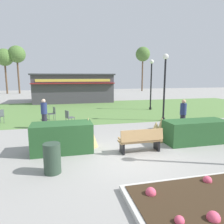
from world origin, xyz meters
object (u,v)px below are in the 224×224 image
object	(u,v)px
park_bench	(141,140)
person_strolling	(183,114)
trash_bin	(52,158)
cafe_chair_center	(69,116)
tree_right_bg	(17,55)
tree_left_bg	(143,55)
food_kiosk	(73,88)
parked_car_west_slot	(63,91)
person_standing	(44,114)
cafe_chair_west	(53,112)
lamppost_far	(151,79)
tree_center_bg	(4,58)
parked_car_center_slot	(97,91)
cafe_chair_east	(0,115)
lamppost_mid	(165,79)

from	to	relation	value
park_bench	person_strolling	size ratio (longest dim) A/B	1.01
trash_bin	person_strolling	xyz separation A→B (m)	(6.83, 3.79, 0.39)
trash_bin	cafe_chair_center	bearing A→B (deg)	83.61
tree_right_bg	tree_left_bg	bearing A→B (deg)	2.12
food_kiosk	parked_car_west_slot	size ratio (longest dim) A/B	2.07
parked_car_west_slot	tree_left_bg	bearing A→B (deg)	23.68
person_strolling	person_standing	bearing A→B (deg)	-166.06
trash_bin	person_standing	bearing A→B (deg)	96.27
food_kiosk	cafe_chair_west	world-z (taller)	food_kiosk
lamppost_far	person_standing	distance (m)	10.13
person_standing	tree_center_bg	distance (m)	28.05
trash_bin	tree_left_bg	xyz separation A→B (m)	(16.09, 33.19, 6.62)
parked_car_west_slot	tree_center_bg	xyz separation A→B (m)	(-9.07, 5.90, 5.30)
park_bench	parked_car_center_slot	size ratio (longest dim) A/B	0.40
cafe_chair_west	parked_car_center_slot	distance (m)	19.26
cafe_chair_west	person_standing	size ratio (longest dim) A/B	0.53
trash_bin	food_kiosk	size ratio (longest dim) A/B	0.10
lamppost_far	cafe_chair_center	world-z (taller)	lamppost_far
trash_bin	person_standing	world-z (taller)	person_standing
cafe_chair_center	tree_center_bg	size ratio (longest dim) A/B	0.12
tree_left_bg	tree_center_bg	size ratio (longest dim) A/B	1.16
cafe_chair_west	cafe_chair_center	world-z (taller)	same
lamppost_far	tree_right_bg	world-z (taller)	tree_right_bg
lamppost_far	parked_car_center_slot	distance (m)	15.86
trash_bin	cafe_chair_west	size ratio (longest dim) A/B	1.05
cafe_chair_east	parked_car_west_slot	bearing A→B (deg)	77.96
person_strolling	parked_car_center_slot	distance (m)	22.59
trash_bin	person_strolling	bearing A→B (deg)	29.05
food_kiosk	tree_center_bg	distance (m)	17.62
cafe_chair_east	cafe_chair_center	xyz separation A→B (m)	(4.18, -1.34, 0.00)
cafe_chair_east	tree_right_bg	size ratio (longest dim) A/B	0.11
park_bench	cafe_chair_west	xyz separation A→B (m)	(-3.55, 7.06, 0.05)
parked_car_west_slot	park_bench	bearing A→B (deg)	-83.76
tree_left_bg	tree_center_bg	bearing A→B (deg)	-177.82
cafe_chair_west	tree_left_bg	world-z (taller)	tree_left_bg
cafe_chair_west	cafe_chair_center	distance (m)	1.92
food_kiosk	tree_right_bg	size ratio (longest dim) A/B	1.13
trash_bin	parked_car_west_slot	bearing A→B (deg)	88.91
lamppost_mid	food_kiosk	xyz separation A→B (m)	(-5.22, 12.38, -1.12)
cafe_chair_east	tree_right_bg	bearing A→B (deg)	97.41
lamppost_mid	parked_car_west_slot	distance (m)	21.23
lamppost_far	tree_right_bg	xyz separation A→B (m)	(-14.65, 21.57, 3.75)
person_standing	parked_car_west_slot	world-z (taller)	person_standing
cafe_chair_center	person_strolling	bearing A→B (deg)	-23.46
lamppost_mid	tree_center_bg	world-z (taller)	tree_center_bg
lamppost_mid	tree_left_bg	xyz separation A→B (m)	(9.18, 26.97, 4.36)
trash_bin	tree_center_bg	size ratio (longest dim) A/B	0.13
parked_car_center_slot	person_standing	bearing A→B (deg)	-107.51
park_bench	cafe_chair_east	bearing A→B (deg)	134.90
person_standing	tree_right_bg	size ratio (longest dim) A/B	0.21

